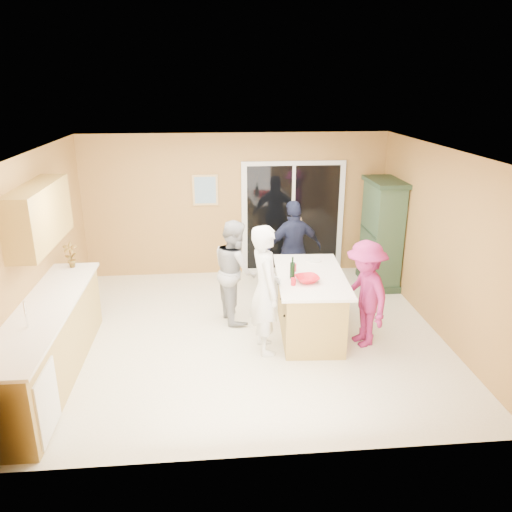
{
  "coord_description": "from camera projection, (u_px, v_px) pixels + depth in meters",
  "views": [
    {
      "loc": [
        -0.44,
        -6.4,
        3.43
      ],
      "look_at": [
        0.15,
        0.1,
        1.15
      ],
      "focal_mm": 35.0,
      "sensor_mm": 36.0,
      "label": 1
    }
  ],
  "objects": [
    {
      "name": "woman_white",
      "position": [
        265.0,
        290.0,
        6.49
      ],
      "size": [
        0.5,
        0.69,
        1.75
      ],
      "primitive_type": "imported",
      "rotation": [
        0.0,
        0.0,
        1.71
      ],
      "color": "silver",
      "rests_on": "floor"
    },
    {
      "name": "sliding_door",
      "position": [
        293.0,
        218.0,
        9.25
      ],
      "size": [
        1.9,
        0.07,
        2.1
      ],
      "color": "silver",
      "rests_on": "floor"
    },
    {
      "name": "left_cabinet_run",
      "position": [
        44.0,
        350.0,
        5.84
      ],
      "size": [
        0.65,
        3.05,
        1.24
      ],
      "color": "#AB8A42",
      "rests_on": "floor"
    },
    {
      "name": "wall_back",
      "position": [
        236.0,
        205.0,
        9.11
      ],
      "size": [
        5.5,
        0.1,
        2.6
      ],
      "primitive_type": "cube",
      "color": "tan",
      "rests_on": "ground"
    },
    {
      "name": "woman_navy",
      "position": [
        294.0,
        250.0,
        8.2
      ],
      "size": [
        1.03,
        0.59,
        1.65
      ],
      "primitive_type": "imported",
      "rotation": [
        0.0,
        0.0,
        3.35
      ],
      "color": "#191C37",
      "rests_on": "floor"
    },
    {
      "name": "woman_magenta",
      "position": [
        365.0,
        294.0,
        6.7
      ],
      "size": [
        0.75,
        1.06,
        1.48
      ],
      "primitive_type": "imported",
      "rotation": [
        0.0,
        0.0,
        -1.34
      ],
      "color": "#95204D",
      "rests_on": "floor"
    },
    {
      "name": "framed_picture",
      "position": [
        205.0,
        190.0,
        8.94
      ],
      "size": [
        0.46,
        0.04,
        0.56
      ],
      "color": "tan",
      "rests_on": "wall_back"
    },
    {
      "name": "floor",
      "position": [
        246.0,
        334.0,
        7.19
      ],
      "size": [
        5.5,
        5.5,
        0.0
      ],
      "primitive_type": "plane",
      "color": "#EFE9CE",
      "rests_on": "ground"
    },
    {
      "name": "white_plate",
      "position": [
        314.0,
        260.0,
        7.45
      ],
      "size": [
        0.28,
        0.28,
        0.02
      ],
      "primitive_type": "cylinder",
      "rotation": [
        0.0,
        0.0,
        -0.24
      ],
      "color": "silver",
      "rests_on": "kitchen_island"
    },
    {
      "name": "green_hutch",
      "position": [
        381.0,
        235.0,
        8.69
      ],
      "size": [
        0.54,
        1.03,
        1.88
      ],
      "color": "#1F3322",
      "rests_on": "floor"
    },
    {
      "name": "wall_front",
      "position": [
        266.0,
        337.0,
        4.41
      ],
      "size": [
        5.5,
        0.1,
        2.6
      ],
      "primitive_type": "cube",
      "color": "tan",
      "rests_on": "ground"
    },
    {
      "name": "tulip_vase",
      "position": [
        71.0,
        255.0,
        7.03
      ],
      "size": [
        0.2,
        0.15,
        0.37
      ],
      "primitive_type": "imported",
      "rotation": [
        0.0,
        0.0,
        0.1
      ],
      "color": "#9D250F",
      "rests_on": "left_cabinet_run"
    },
    {
      "name": "wine_bottle",
      "position": [
        292.0,
        270.0,
        6.75
      ],
      "size": [
        0.07,
        0.07,
        0.31
      ],
      "rotation": [
        0.0,
        0.0,
        -0.25
      ],
      "color": "black",
      "rests_on": "kitchen_island"
    },
    {
      "name": "serving_bowl",
      "position": [
        307.0,
        279.0,
        6.66
      ],
      "size": [
        0.37,
        0.37,
        0.08
      ],
      "primitive_type": "imported",
      "rotation": [
        0.0,
        0.0,
        0.17
      ],
      "color": "red",
      "rests_on": "kitchen_island"
    },
    {
      "name": "upper_cabinets",
      "position": [
        39.0,
        215.0,
        6.16
      ],
      "size": [
        0.35,
        1.6,
        0.75
      ],
      "primitive_type": "cube",
      "color": "#AB8A42",
      "rests_on": "wall_left"
    },
    {
      "name": "woman_grey",
      "position": [
        235.0,
        271.0,
        7.42
      ],
      "size": [
        0.75,
        0.87,
        1.55
      ],
      "primitive_type": "imported",
      "rotation": [
        0.0,
        0.0,
        1.81
      ],
      "color": "gray",
      "rests_on": "floor"
    },
    {
      "name": "wall_left",
      "position": [
        36.0,
        254.0,
        6.53
      ],
      "size": [
        0.1,
        5.0,
        2.6
      ],
      "primitive_type": "cube",
      "color": "tan",
      "rests_on": "ground"
    },
    {
      "name": "wall_right",
      "position": [
        441.0,
        243.0,
        7.0
      ],
      "size": [
        0.1,
        5.0,
        2.6
      ],
      "primitive_type": "cube",
      "color": "tan",
      "rests_on": "ground"
    },
    {
      "name": "kitchen_island",
      "position": [
        309.0,
        306.0,
        7.08
      ],
      "size": [
        1.04,
        1.78,
        0.91
      ],
      "rotation": [
        0.0,
        0.0,
        -0.06
      ],
      "color": "#AB8A42",
      "rests_on": "floor"
    },
    {
      "name": "ceiling",
      "position": [
        245.0,
        151.0,
        6.33
      ],
      "size": [
        5.5,
        5.0,
        0.1
      ],
      "primitive_type": "cube",
      "color": "white",
      "rests_on": "wall_back"
    },
    {
      "name": "tumbler_near",
      "position": [
        294.0,
        268.0,
        7.02
      ],
      "size": [
        0.1,
        0.1,
        0.11
      ],
      "primitive_type": "cylinder",
      "rotation": [
        0.0,
        0.0,
        -0.43
      ],
      "color": "red",
      "rests_on": "kitchen_island"
    },
    {
      "name": "tumbler_far",
      "position": [
        293.0,
        282.0,
        6.55
      ],
      "size": [
        0.07,
        0.07,
        0.1
      ],
      "primitive_type": "cylinder",
      "rotation": [
        0.0,
        0.0,
        0.06
      ],
      "color": "red",
      "rests_on": "kitchen_island"
    }
  ]
}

